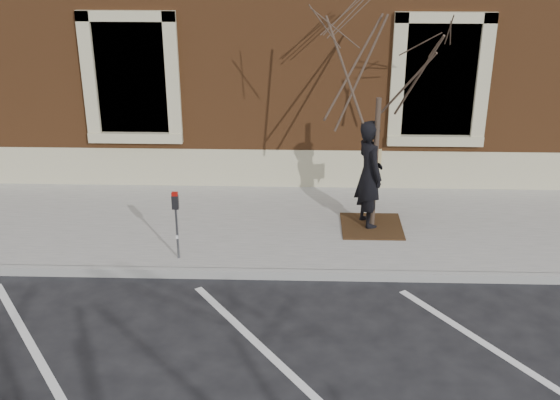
{
  "coord_description": "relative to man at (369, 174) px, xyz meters",
  "views": [
    {
      "loc": [
        0.33,
        -9.92,
        5.67
      ],
      "look_at": [
        0.0,
        0.6,
        1.1
      ],
      "focal_mm": 45.0,
      "sensor_mm": 36.0,
      "label": 1
    }
  ],
  "objects": [
    {
      "name": "ground",
      "position": [
        -1.55,
        -1.72,
        -1.14
      ],
      "size": [
        120.0,
        120.0,
        0.0
      ],
      "primitive_type": "plane",
      "color": "#28282B",
      "rests_on": "ground"
    },
    {
      "name": "sidewalk_near",
      "position": [
        -1.55,
        0.03,
        -1.06
      ],
      "size": [
        40.0,
        3.5,
        0.15
      ],
      "primitive_type": "cube",
      "color": "#B5B1AA",
      "rests_on": "ground"
    },
    {
      "name": "curb_near",
      "position": [
        -1.55,
        -1.77,
        -1.06
      ],
      "size": [
        40.0,
        0.12,
        0.15
      ],
      "primitive_type": "cube",
      "color": "#9E9E99",
      "rests_on": "ground"
    },
    {
      "name": "parking_stripes",
      "position": [
        -1.55,
        -3.92,
        -1.14
      ],
      "size": [
        28.0,
        4.4,
        0.01
      ],
      "primitive_type": null,
      "color": "silver",
      "rests_on": "ground"
    },
    {
      "name": "man",
      "position": [
        0.0,
        0.0,
        0.0
      ],
      "size": [
        0.67,
        0.83,
        1.98
      ],
      "primitive_type": "imported",
      "rotation": [
        0.0,
        0.0,
        1.88
      ],
      "color": "black",
      "rests_on": "sidewalk_near"
    },
    {
      "name": "parking_meter",
      "position": [
        -3.23,
        -1.39,
        -0.17
      ],
      "size": [
        0.11,
        0.08,
        1.18
      ],
      "rotation": [
        0.0,
        0.0,
        0.01
      ],
      "color": "#595B60",
      "rests_on": "sidewalk_near"
    },
    {
      "name": "tree_grate",
      "position": [
        0.08,
        -0.1,
        -0.98
      ],
      "size": [
        1.1,
        1.1,
        0.03
      ],
      "primitive_type": "cube",
      "color": "#452B16",
      "rests_on": "sidewalk_near"
    },
    {
      "name": "sapling",
      "position": [
        0.08,
        -0.1,
        2.07
      ],
      "size": [
        2.62,
        2.62,
        4.37
      ],
      "color": "#4B3A2D",
      "rests_on": "sidewalk_near"
    }
  ]
}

